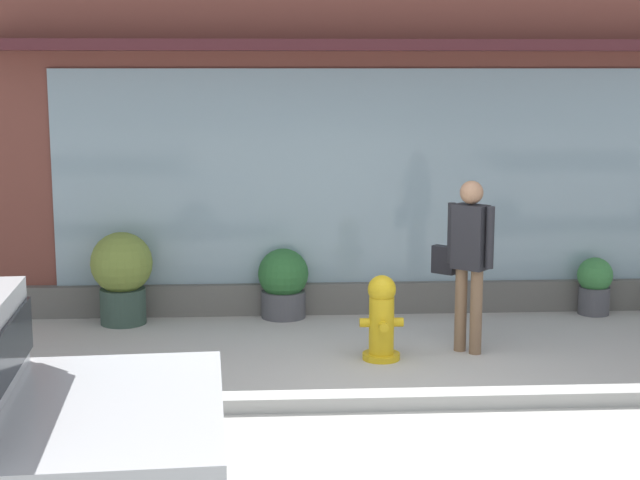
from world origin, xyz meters
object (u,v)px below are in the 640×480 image
(potted_plant_window_right, at_px, (594,284))
(potted_plant_doorstep, at_px, (122,273))
(fire_hydrant, at_px, (382,317))
(pedestrian_with_handbag, at_px, (468,252))
(potted_plant_by_entrance, at_px, (283,282))

(potted_plant_window_right, relative_size, potted_plant_doorstep, 0.64)
(fire_hydrant, height_order, potted_plant_doorstep, potted_plant_doorstep)
(potted_plant_window_right, bearing_deg, potted_plant_doorstep, -178.80)
(potted_plant_window_right, xyz_separation_m, potted_plant_doorstep, (-5.34, -0.11, 0.22))
(potted_plant_doorstep, bearing_deg, potted_plant_window_right, 1.20)
(pedestrian_with_handbag, bearing_deg, potted_plant_window_right, -100.08)
(potted_plant_window_right, bearing_deg, potted_plant_by_entrance, 178.97)
(pedestrian_with_handbag, bearing_deg, fire_hydrant, 54.63)
(potted_plant_by_entrance, height_order, potted_plant_window_right, potted_plant_by_entrance)
(fire_hydrant, distance_m, pedestrian_with_handbag, 1.07)
(pedestrian_with_handbag, distance_m, potted_plant_by_entrance, 2.40)
(potted_plant_by_entrance, bearing_deg, pedestrian_with_handbag, -39.52)
(fire_hydrant, distance_m, potted_plant_doorstep, 3.09)
(potted_plant_by_entrance, xyz_separation_m, potted_plant_window_right, (3.57, -0.06, -0.06))
(pedestrian_with_handbag, height_order, potted_plant_doorstep, pedestrian_with_handbag)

